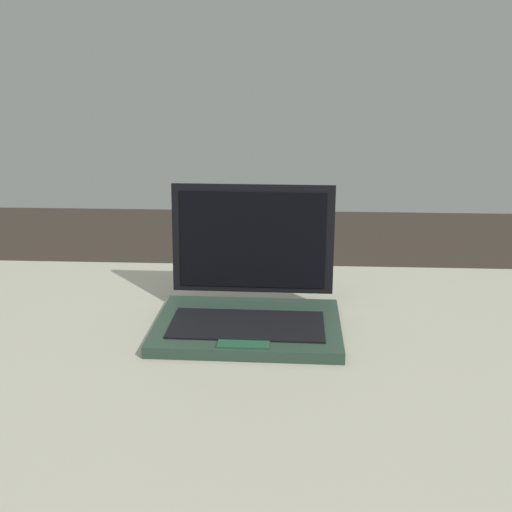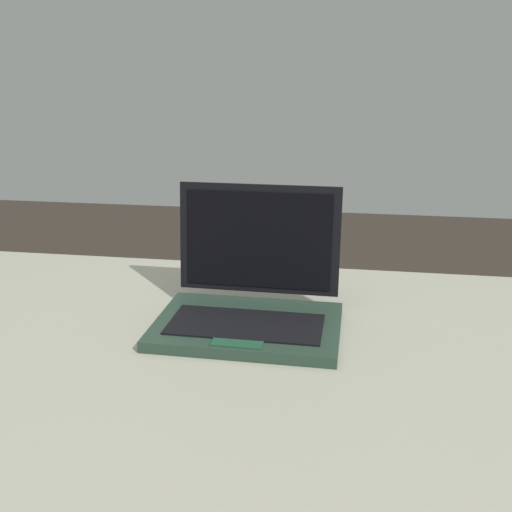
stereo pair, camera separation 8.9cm
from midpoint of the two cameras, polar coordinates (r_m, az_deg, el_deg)
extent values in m
cube|color=gray|center=(0.88, -7.04, -9.90)|extent=(1.48, 0.79, 0.03)
cube|color=#213428|center=(0.93, -3.55, -6.82)|extent=(0.29, 0.20, 0.02)
cube|color=black|center=(0.91, -3.68, -6.64)|extent=(0.23, 0.11, 0.00)
cube|color=#1B412B|center=(0.85, -4.23, -8.40)|extent=(0.07, 0.03, 0.00)
cube|color=black|center=(0.99, -2.90, 1.61)|extent=(0.27, 0.03, 0.18)
cube|color=black|center=(0.98, -2.94, 1.49)|extent=(0.24, 0.02, 0.16)
cube|color=#4CF259|center=(0.98, -2.93, 0.63)|extent=(0.23, 0.01, 0.01)
camera|label=1|loc=(0.04, -92.86, -0.92)|focal=41.78mm
camera|label=2|loc=(0.04, 87.14, 0.92)|focal=41.78mm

